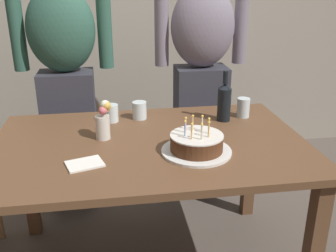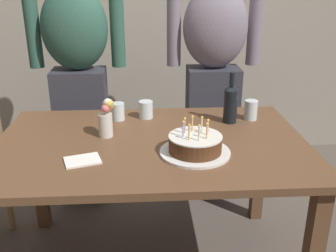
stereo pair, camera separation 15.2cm
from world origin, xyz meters
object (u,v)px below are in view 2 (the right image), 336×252
wine_bottle (231,103)px  water_glass_side (146,110)px  person_man_bearded (79,77)px  water_glass_far (251,110)px  water_glass_near (118,111)px  person_woman_cardigan (213,75)px  birthday_cake (195,145)px  napkin_stack (82,160)px  flower_vase (106,117)px

wine_bottle → water_glass_side: bearing=167.8°
person_man_bearded → water_glass_far: bearing=154.2°
water_glass_near → person_woman_cardigan: (0.60, 0.45, 0.09)m
wine_bottle → person_man_bearded: bearing=149.3°
water_glass_near → person_man_bearded: bearing=121.5°
person_woman_cardigan → water_glass_side: bearing=43.4°
birthday_cake → wine_bottle: 0.45m
napkin_stack → flower_vase: flower_vase is taller
water_glass_near → water_glass_far: water_glass_far is taller
birthday_cake → wine_bottle: size_ratio=1.15×
birthday_cake → flower_vase: bearing=151.1°
water_glass_near → water_glass_side: same height
birthday_cake → napkin_stack: bearing=-174.6°
water_glass_near → wine_bottle: 0.61m
napkin_stack → flower_vase: 0.30m
wine_bottle → person_woman_cardigan: (-0.00, 0.52, 0.02)m
water_glass_side → wine_bottle: 0.47m
person_man_bearded → person_woman_cardigan: (0.88, 0.00, 0.00)m
water_glass_near → flower_vase: size_ratio=0.48×
birthday_cake → wine_bottle: wine_bottle is taller
water_glass_far → person_woman_cardigan: person_woman_cardigan is taller
birthday_cake → water_glass_side: (-0.21, 0.48, 0.01)m
wine_bottle → person_woman_cardigan: size_ratio=0.17×
wine_bottle → flower_vase: wine_bottle is taller
flower_vase → water_glass_far: bearing=14.1°
water_glass_near → flower_vase: (-0.04, -0.23, 0.06)m
water_glass_side → water_glass_far: bearing=-6.0°
birthday_cake → napkin_stack: birthday_cake is taller
water_glass_far → birthday_cake: bearing=-130.9°
water_glass_near → flower_vase: flower_vase is taller
water_glass_far → person_man_bearded: size_ratio=0.07×
water_glass_side → person_man_bearded: size_ratio=0.06×
birthday_cake → person_man_bearded: bearing=125.4°
water_glass_side → flower_vase: (-0.19, -0.25, 0.05)m
birthday_cake → water_glass_near: bearing=128.8°
flower_vase → birthday_cake: bearing=-28.9°
person_man_bearded → napkin_stack: bearing=98.8°
person_man_bearded → flower_vase: bearing=108.9°
person_woman_cardigan → napkin_stack: bearing=52.5°
wine_bottle → water_glass_near: bearing=172.8°
wine_bottle → person_woman_cardigan: bearing=90.4°
napkin_stack → water_glass_side: bearing=62.0°
birthday_cake → person_man_bearded: person_man_bearded is taller
napkin_stack → person_woman_cardigan: (0.73, 0.95, 0.13)m
water_glass_far → wine_bottle: wine_bottle is taller
water_glass_near → person_man_bearded: size_ratio=0.06×
napkin_stack → person_man_bearded: size_ratio=0.09×
water_glass_side → wine_bottle: bearing=-12.2°
water_glass_side → napkin_stack: size_ratio=0.64×
water_glass_side → water_glass_near: bearing=-172.0°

